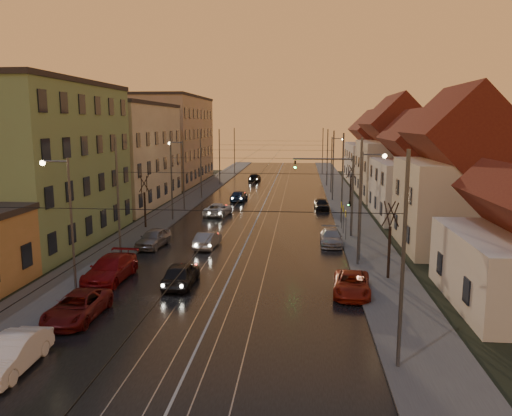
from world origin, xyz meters
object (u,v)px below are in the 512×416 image
(street_lamp_2, at_px, (181,168))
(driving_car_1, at_px, (208,240))
(driving_car_4, at_px, (255,177))
(parked_left_1, at_px, (77,307))
(parked_right_1, at_px, (331,237))
(traffic_light_mast, at_px, (341,186))
(parked_right_0, at_px, (352,284))
(parked_left_0, at_px, (12,354))
(parked_left_2, at_px, (110,269))
(street_lamp_1, at_px, (366,196))
(driving_car_0, at_px, (181,274))
(street_lamp_0, at_px, (66,211))
(driving_car_3, at_px, (239,196))
(driving_car_2, at_px, (218,209))
(parked_left_3, at_px, (154,238))
(parked_right_2, at_px, (322,204))
(street_lamp_3, at_px, (334,159))

(street_lamp_2, bearing_deg, driving_car_1, -69.76)
(driving_car_4, height_order, parked_left_1, driving_car_4)
(parked_right_1, bearing_deg, street_lamp_2, 138.32)
(traffic_light_mast, height_order, driving_car_4, traffic_light_mast)
(driving_car_1, relative_size, parked_right_0, 0.89)
(driving_car_1, distance_m, parked_left_0, 21.12)
(parked_left_2, bearing_deg, street_lamp_1, 21.37)
(driving_car_0, bearing_deg, street_lamp_1, -152.63)
(street_lamp_1, relative_size, parked_left_0, 1.86)
(traffic_light_mast, relative_size, parked_right_0, 1.59)
(street_lamp_0, bearing_deg, driving_car_0, 15.38)
(traffic_light_mast, height_order, driving_car_0, traffic_light_mast)
(driving_car_3, relative_size, parked_left_2, 0.84)
(driving_car_2, xyz_separation_m, driving_car_3, (0.96, 10.39, -0.03))
(traffic_light_mast, relative_size, parked_left_2, 1.34)
(driving_car_0, relative_size, parked_left_3, 1.01)
(parked_left_0, distance_m, parked_right_2, 41.92)
(parked_right_0, bearing_deg, parked_right_2, 96.17)
(driving_car_0, xyz_separation_m, parked_right_2, (9.75, 28.29, -0.09))
(driving_car_1, height_order, driving_car_4, driving_car_4)
(driving_car_3, bearing_deg, driving_car_4, -87.94)
(street_lamp_0, xyz_separation_m, parked_right_2, (16.05, 30.02, -4.23))
(parked_left_0, bearing_deg, parked_right_2, 69.21)
(traffic_light_mast, bearing_deg, driving_car_4, 105.47)
(street_lamp_0, relative_size, street_lamp_3, 1.00)
(parked_left_3, bearing_deg, parked_right_0, -27.06)
(street_lamp_0, height_order, parked_right_2, street_lamp_0)
(parked_right_0, bearing_deg, driving_car_0, -178.98)
(driving_car_1, height_order, parked_left_0, parked_left_0)
(parked_left_0, bearing_deg, driving_car_1, 77.40)
(parked_right_0, bearing_deg, parked_left_1, -155.72)
(driving_car_1, height_order, parked_right_2, driving_car_1)
(parked_left_2, bearing_deg, parked_left_3, 91.19)
(driving_car_3, bearing_deg, street_lamp_1, 116.47)
(driving_car_4, distance_m, parked_right_0, 57.28)
(street_lamp_0, distance_m, traffic_light_mast, 23.42)
(street_lamp_1, relative_size, parked_right_2, 2.07)
(traffic_light_mast, distance_m, parked_right_2, 14.60)
(parked_left_0, relative_size, parked_left_3, 0.99)
(street_lamp_2, height_order, parked_left_1, street_lamp_2)
(driving_car_3, bearing_deg, parked_left_0, 87.53)
(parked_left_2, bearing_deg, parked_left_1, -81.44)
(driving_car_0, xyz_separation_m, parked_left_3, (-4.54, 9.35, -0.01))
(driving_car_0, height_order, parked_right_1, driving_car_0)
(parked_left_0, bearing_deg, parked_left_1, 86.14)
(street_lamp_0, xyz_separation_m, parked_left_2, (1.59, 2.26, -4.10))
(driving_car_3, bearing_deg, parked_right_2, 153.38)
(street_lamp_2, bearing_deg, driving_car_4, 79.00)
(street_lamp_1, height_order, parked_right_2, street_lamp_1)
(driving_car_1, relative_size, parked_left_2, 0.75)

